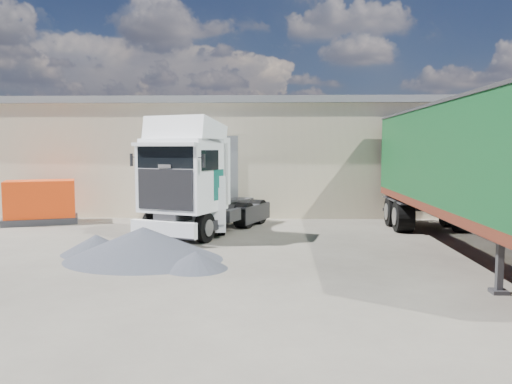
{
  "coord_description": "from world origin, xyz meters",
  "views": [
    {
      "loc": [
        1.44,
        -11.56,
        3.06
      ],
      "look_at": [
        0.99,
        3.0,
        1.78
      ],
      "focal_mm": 35.0,
      "sensor_mm": 36.0,
      "label": 1
    }
  ],
  "objects_px": {
    "box_trailer": "(473,163)",
    "panel_van": "(194,200)",
    "tractor_unit": "(195,186)",
    "orange_skip": "(41,205)"
  },
  "relations": [
    {
      "from": "box_trailer",
      "to": "panel_van",
      "type": "height_order",
      "value": "box_trailer"
    },
    {
      "from": "tractor_unit",
      "to": "box_trailer",
      "type": "distance_m",
      "value": 9.0
    },
    {
      "from": "tractor_unit",
      "to": "box_trailer",
      "type": "bearing_deg",
      "value": 4.23
    },
    {
      "from": "box_trailer",
      "to": "tractor_unit",
      "type": "bearing_deg",
      "value": 163.54
    },
    {
      "from": "box_trailer",
      "to": "orange_skip",
      "type": "xyz_separation_m",
      "value": [
        -15.3,
        5.31,
        -1.88
      ]
    },
    {
      "from": "tractor_unit",
      "to": "orange_skip",
      "type": "distance_m",
      "value": 7.32
    },
    {
      "from": "box_trailer",
      "to": "orange_skip",
      "type": "height_order",
      "value": "box_trailer"
    },
    {
      "from": "tractor_unit",
      "to": "panel_van",
      "type": "distance_m",
      "value": 1.57
    },
    {
      "from": "tractor_unit",
      "to": "panel_van",
      "type": "height_order",
      "value": "tractor_unit"
    },
    {
      "from": "panel_van",
      "to": "orange_skip",
      "type": "xyz_separation_m",
      "value": [
        -6.5,
        1.2,
        -0.34
      ]
    }
  ]
}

